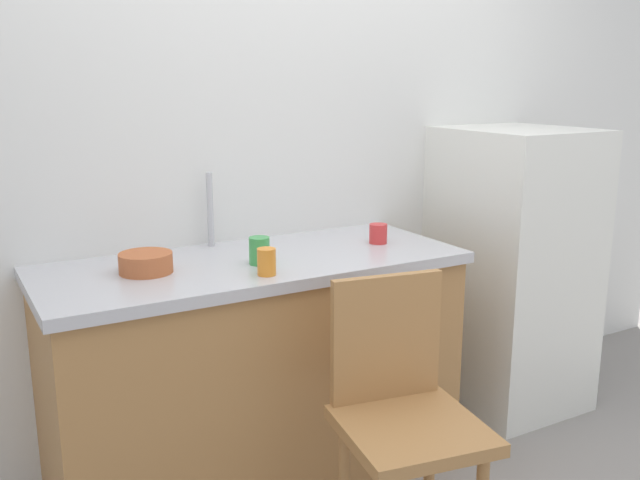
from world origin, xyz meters
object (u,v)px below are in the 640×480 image
at_px(cup_orange, 267,262).
at_px(cup_red, 378,234).
at_px(chair, 403,412).
at_px(terracotta_bowl, 146,263).
at_px(refrigerator, 511,269).
at_px(cup_green, 259,251).

bearing_deg(cup_orange, cup_red, 18.58).
bearing_deg(chair, terracotta_bowl, 138.67).
height_order(terracotta_bowl, cup_red, cup_red).
xyz_separation_m(chair, cup_red, (0.35, 0.65, 0.38)).
distance_m(chair, cup_orange, 0.64).
height_order(chair, cup_orange, cup_orange).
bearing_deg(refrigerator, cup_red, -178.58).
bearing_deg(terracotta_bowl, refrigerator, -0.46).
relative_size(terracotta_bowl, cup_red, 2.33).
bearing_deg(cup_orange, refrigerator, 9.09).
distance_m(refrigerator, chair, 1.29).
bearing_deg(cup_red, chair, -118.02).
height_order(cup_red, cup_orange, cup_orange).
distance_m(refrigerator, cup_orange, 1.36).
bearing_deg(cup_red, refrigerator, 1.42).
xyz_separation_m(chair, terracotta_bowl, (-0.56, 0.69, 0.38)).
bearing_deg(cup_red, cup_orange, -161.42).
height_order(chair, cup_green, cup_green).
bearing_deg(refrigerator, terracotta_bowl, 179.54).
xyz_separation_m(cup_red, cup_orange, (-0.57, -0.19, 0.01)).
xyz_separation_m(chair, cup_orange, (-0.22, 0.46, 0.39)).
distance_m(refrigerator, cup_red, 0.78).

